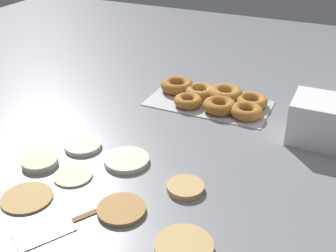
{
  "coord_description": "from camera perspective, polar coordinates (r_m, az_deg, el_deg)",
  "views": [
    {
      "loc": [
        -0.44,
        0.78,
        0.59
      ],
      "look_at": [
        -0.03,
        -0.13,
        0.04
      ],
      "focal_mm": 45.0,
      "sensor_mm": 36.0,
      "label": 1
    }
  ],
  "objects": [
    {
      "name": "pancake_7",
      "position": [
        1.1,
        -16.97,
        -4.63
      ],
      "size": [
        0.09,
        0.09,
        0.02
      ],
      "primitive_type": "cylinder",
      "color": "beige",
      "rests_on": "ground_plane"
    },
    {
      "name": "pancake_0",
      "position": [
        0.83,
        2.18,
        -16.05
      ],
      "size": [
        0.11,
        0.11,
        0.01
      ],
      "primitive_type": "cylinder",
      "color": "tan",
      "rests_on": "ground_plane"
    },
    {
      "name": "pancake_6",
      "position": [
        0.99,
        -18.58,
        -9.08
      ],
      "size": [
        0.11,
        0.11,
        0.01
      ],
      "primitive_type": "cylinder",
      "color": "tan",
      "rests_on": "ground_plane"
    },
    {
      "name": "container_stack",
      "position": [
        1.2,
        19.9,
        0.77
      ],
      "size": [
        0.15,
        0.14,
        0.12
      ],
      "color": "white",
      "rests_on": "ground_plane"
    },
    {
      "name": "pancake_5",
      "position": [
        1.14,
        -11.45,
        -2.59
      ],
      "size": [
        0.1,
        0.1,
        0.01
      ],
      "primitive_type": "cylinder",
      "color": "silver",
      "rests_on": "ground_plane"
    },
    {
      "name": "pancake_2",
      "position": [
        0.92,
        -6.33,
        -11.16
      ],
      "size": [
        0.1,
        0.1,
        0.01
      ],
      "primitive_type": "cylinder",
      "color": "#B27F42",
      "rests_on": "ground_plane"
    },
    {
      "name": "donut_tray",
      "position": [
        1.35,
        6.15,
        3.8
      ],
      "size": [
        0.39,
        0.2,
        0.04
      ],
      "color": "silver",
      "rests_on": "ground_plane"
    },
    {
      "name": "pancake_1",
      "position": [
        1.03,
        -12.76,
        -6.47
      ],
      "size": [
        0.09,
        0.09,
        0.01
      ],
      "primitive_type": "cylinder",
      "color": "beige",
      "rests_on": "ground_plane"
    },
    {
      "name": "pancake_3",
      "position": [
        1.06,
        -5.63,
        -4.6
      ],
      "size": [
        0.11,
        0.11,
        0.01
      ],
      "primitive_type": "cylinder",
      "color": "silver",
      "rests_on": "ground_plane"
    },
    {
      "name": "pancake_4",
      "position": [
        0.97,
        2.37,
        -8.3
      ],
      "size": [
        0.09,
        0.09,
        0.01
      ],
      "primitive_type": "cylinder",
      "color": "tan",
      "rests_on": "ground_plane"
    },
    {
      "name": "ground_plane",
      "position": [
        1.07,
        -4.14,
        -4.59
      ],
      "size": [
        3.0,
        3.0,
        0.0
      ],
      "primitive_type": "plane",
      "color": "gray"
    },
    {
      "name": "spatula",
      "position": [
        0.9,
        -14.69,
        -12.98
      ],
      "size": [
        0.16,
        0.24,
        0.01
      ],
      "rotation": [
        0.0,
        0.0,
        1.03
      ],
      "color": "brown",
      "rests_on": "ground_plane"
    }
  ]
}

